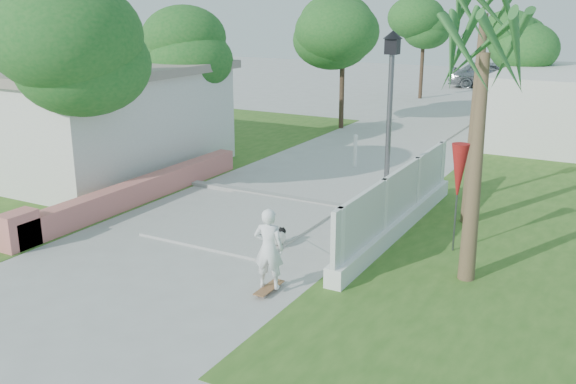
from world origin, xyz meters
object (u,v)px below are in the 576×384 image
Objects in this scene: street_lamp at (389,122)px; dog at (279,237)px; patio_umbrella at (459,173)px; parked_car at (491,75)px; skateboarder at (272,236)px; bollard at (355,150)px.

street_lamp reaches higher than dog.
patio_umbrella is 28.13m from parked_car.
parked_car reaches higher than skateboarder.
street_lamp reaches higher than patio_umbrella.
street_lamp is 5.56m from bollard.
bollard is 22.14m from parked_car.
patio_umbrella is at bearing -50.09° from bollard.
dog is (-1.42, -2.57, -2.21)m from street_lamp.
parked_car reaches higher than dog.
skateboarder is (1.77, -8.20, 0.12)m from bollard.
skateboarder reaches higher than bollard.
bollard is at bearing 174.12° from parked_car.
skateboarder is 1.32m from dog.
dog is at bearing -79.71° from bollard.
patio_umbrella is at bearing -27.76° from street_lamp.
street_lamp is 1.93× the size of patio_umbrella.
parked_car is at bearing 100.60° from patio_umbrella.
street_lamp is 7.57× the size of dog.
bollard is 8.39m from skateboarder.
patio_umbrella reaches higher than dog.
patio_umbrella is at bearing -150.07° from skateboarder.
street_lamp is 3.67m from dog.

